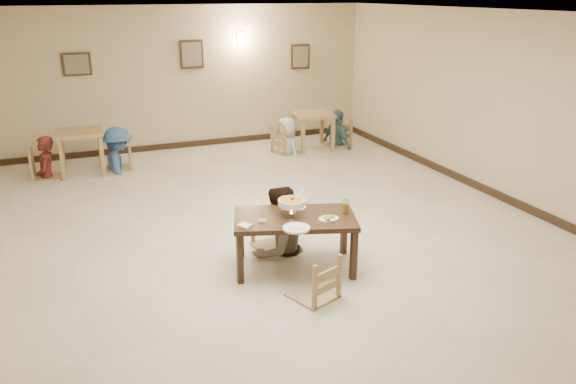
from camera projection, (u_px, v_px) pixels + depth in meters
name	position (u px, v px, depth m)	size (l,w,h in m)	color
floor	(270.00, 229.00, 8.14)	(10.00, 10.00, 0.00)	beige
ceiling	(268.00, 13.00, 7.12)	(10.00, 10.00, 0.00)	white
wall_back	(188.00, 78.00, 11.99)	(10.00, 10.00, 0.00)	beige
wall_front	(566.00, 312.00, 3.27)	(10.00, 10.00, 0.00)	beige
wall_right	(501.00, 107.00, 9.05)	(10.00, 10.00, 0.00)	beige
baseboard_back	(192.00, 144.00, 12.45)	(8.00, 0.06, 0.12)	black
baseboard_right	(489.00, 191.00, 9.52)	(0.06, 10.00, 0.12)	black
picture_a	(77.00, 64.00, 11.03)	(0.55, 0.04, 0.45)	#362715
picture_b	(192.00, 54.00, 11.82)	(0.50, 0.04, 0.60)	#362715
picture_c	(300.00, 57.00, 12.75)	(0.45, 0.04, 0.55)	#362715
wall_sconce	(241.00, 38.00, 12.11)	(0.16, 0.05, 0.22)	#FFD88C
main_table	(295.00, 222.00, 6.82)	(1.65, 1.24, 0.69)	#362113
chair_far	(273.00, 212.00, 7.40)	(0.48, 0.48, 1.03)	tan
chair_near	(314.00, 257.00, 6.19)	(0.47, 0.47, 1.00)	tan
main_diner	(278.00, 187.00, 7.21)	(0.86, 0.67, 1.77)	gray
curry_warmer	(292.00, 203.00, 6.75)	(0.37, 0.33, 0.29)	silver
rice_plate_far	(296.00, 208.00, 7.03)	(0.27, 0.27, 0.06)	white
rice_plate_near	(296.00, 228.00, 6.42)	(0.31, 0.31, 0.07)	white
fried_plate	(329.00, 218.00, 6.69)	(0.25, 0.25, 0.05)	white
chili_dish	(262.00, 220.00, 6.65)	(0.10, 0.10, 0.02)	white
napkin_cutlery	(245.00, 226.00, 6.49)	(0.20, 0.24, 0.03)	white
drink_glass	(346.00, 207.00, 6.88)	(0.08, 0.08, 0.16)	white
bg_table_left	(80.00, 138.00, 10.44)	(0.84, 0.84, 0.82)	tan
bg_table_right	(313.00, 119.00, 12.07)	(0.86, 0.86, 0.79)	tan
bg_chair_ll	(44.00, 151.00, 10.20)	(0.49, 0.49, 1.05)	tan
bg_chair_lr	(117.00, 144.00, 10.72)	(0.47, 0.47, 1.01)	tan
bg_chair_rl	(287.00, 128.00, 11.84)	(0.50, 0.50, 1.07)	tan
bg_chair_rr	(338.00, 122.00, 12.39)	(0.50, 0.50, 1.06)	tan
bg_diner_a	(41.00, 137.00, 10.11)	(0.57, 0.38, 1.57)	maroon
bg_diner_b	(115.00, 127.00, 10.61)	(1.07, 0.62, 1.66)	#3A669B
bg_diner_c	(287.00, 117.00, 11.76)	(0.74, 0.48, 1.52)	silver
bg_diner_d	(338.00, 110.00, 12.29)	(0.95, 0.40, 1.62)	slate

